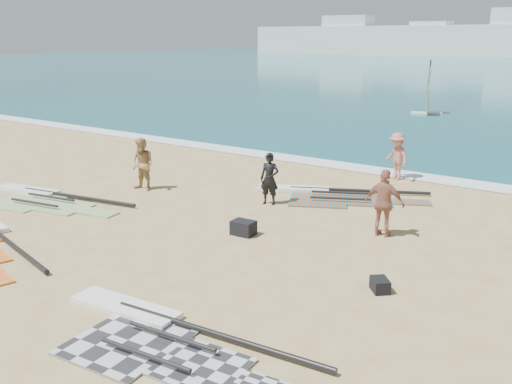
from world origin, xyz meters
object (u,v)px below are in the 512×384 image
Objects in this scene: gear_bag_far at (380,285)px; rig_orange at (327,194)px; person_wetsuit at (270,179)px; beachgoer_left at (142,164)px; rig_grey at (154,333)px; rig_green at (42,198)px; beachgoer_mid at (397,156)px; gear_bag_near at (243,228)px; beachgoer_back at (384,203)px.

rig_orange is at bearing 127.33° from gear_bag_far.
gear_bag_far is 0.28× the size of person_wetsuit.
beachgoer_left is at bearing 178.97° from person_wetsuit.
person_wetsuit is (-1.04, -1.93, 0.79)m from rig_orange.
rig_green is (-9.42, 4.18, 0.00)m from rig_grey.
rig_grey is at bearing -105.48° from rig_orange.
gear_bag_far is at bearing -50.84° from person_wetsuit.
rig_green is at bearing 179.66° from gear_bag_far.
beachgoer_mid is at bearing 47.74° from rig_orange.
gear_bag_near is at bearing -84.26° from person_wetsuit.
person_wetsuit is (6.41, 3.94, 0.79)m from rig_green.
gear_bag_near reaches higher than rig_grey.
rig_orange is 12.46× the size of gear_bag_far.
beachgoer_left and beachgoer_back have the same top height.
beachgoer_back is (-1.37, 3.29, 0.78)m from gear_bag_far.
rig_grey is at bearing 76.44° from beachgoer_back.
rig_green is 3.18× the size of beachgoer_back.
beachgoer_back is (10.61, 3.22, 0.87)m from rig_green.
beachgoer_left is 1.00× the size of beachgoer_back.
beachgoer_mid is at bearing 40.65° from beachgoer_left.
person_wetsuit reaches higher than rig_grey.
beachgoer_left is (-10.13, 2.87, 0.78)m from gear_bag_far.
rig_grey is at bearing -34.12° from rig_green.
person_wetsuit reaches higher than gear_bag_near.
rig_grey is at bearing -84.71° from person_wetsuit.
rig_grey is 3.08× the size of beachgoer_back.
rig_orange is at bearing 24.29° from beachgoer_left.
beachgoer_mid is (0.99, 3.54, 0.84)m from rig_orange.
beachgoer_back is at bearing -24.79° from person_wetsuit.
rig_grey is 10.31m from rig_green.
beachgoer_mid reaches higher than rig_green.
beachgoer_left is (1.85, 2.80, 0.87)m from rig_green.
gear_bag_near is 3.84m from beachgoer_back.
rig_grey is 0.97× the size of rig_green.
beachgoer_mid is (2.03, 5.47, 0.05)m from person_wetsuit.
person_wetsuit is at bearing 144.21° from gear_bag_far.
beachgoer_mid is (-0.98, 13.59, 0.84)m from rig_grey.
beachgoer_mid reaches higher than person_wetsuit.
beachgoer_left is (-7.58, 6.98, 0.87)m from rig_grey.
beachgoer_back is (8.77, 0.42, 0.00)m from beachgoer_left.
rig_orange is (7.45, 5.87, 0.00)m from rig_green.
beachgoer_left is at bearing 46.41° from rig_green.
beachgoer_back is (4.20, -0.72, 0.08)m from person_wetsuit.
rig_grey is 13.65m from beachgoer_mid.
person_wetsuit is 0.91× the size of beachgoer_left.
beachgoer_left reaches higher than person_wetsuit.
rig_orange reaches higher than rig_grey.
beachgoer_back is at bearing 112.56° from gear_bag_far.
gear_bag_far is (2.56, 4.11, 0.09)m from rig_grey.
beachgoer_left is (-4.57, -1.14, 0.08)m from person_wetsuit.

